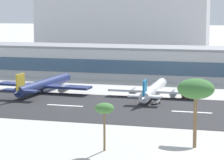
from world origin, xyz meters
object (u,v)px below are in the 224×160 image
(airliner_gold_tail_gate_0, at_px, (42,85))
(airliner_blue_tail_gate_1, at_px, (153,90))
(palm_tree_1, at_px, (196,90))
(palm_tree_3, at_px, (104,109))
(service_baggage_tug_0, at_px, (156,101))
(terminal_building, at_px, (127,62))
(service_box_truck_1, at_px, (191,93))
(distant_hotel_block, at_px, (122,22))

(airliner_gold_tail_gate_0, height_order, airliner_blue_tail_gate_1, airliner_gold_tail_gate_0)
(palm_tree_1, height_order, palm_tree_3, palm_tree_1)
(service_baggage_tug_0, bearing_deg, terminal_building, 36.97)
(service_box_truck_1, bearing_deg, airliner_blue_tail_gate_1, 29.58)
(distant_hotel_block, relative_size, airliner_gold_tail_gate_0, 2.47)
(airliner_blue_tail_gate_1, bearing_deg, palm_tree_1, -162.71)
(terminal_building, height_order, service_baggage_tug_0, terminal_building)
(terminal_building, relative_size, palm_tree_1, 9.55)
(distant_hotel_block, distance_m, airliner_gold_tail_gate_0, 140.57)
(distant_hotel_block, height_order, airliner_gold_tail_gate_0, distant_hotel_block)
(airliner_blue_tail_gate_1, height_order, service_box_truck_1, airliner_blue_tail_gate_1)
(terminal_building, bearing_deg, airliner_gold_tail_gate_0, -112.50)
(airliner_gold_tail_gate_0, bearing_deg, service_box_truck_1, -81.53)
(palm_tree_3, bearing_deg, terminal_building, 100.70)
(palm_tree_3, bearing_deg, distant_hotel_block, 102.69)
(airliner_gold_tail_gate_0, bearing_deg, palm_tree_1, -133.02)
(service_baggage_tug_0, distance_m, service_box_truck_1, 17.03)
(service_baggage_tug_0, bearing_deg, service_box_truck_1, -19.08)
(airliner_gold_tail_gate_0, distance_m, palm_tree_1, 93.09)
(service_baggage_tug_0, height_order, palm_tree_1, palm_tree_1)
(airliner_blue_tail_gate_1, relative_size, palm_tree_3, 3.67)
(airliner_blue_tail_gate_1, bearing_deg, service_box_truck_1, -76.35)
(service_baggage_tug_0, xyz_separation_m, service_box_truck_1, (9.65, 14.01, 0.74))
(service_baggage_tug_0, relative_size, palm_tree_3, 0.33)
(airliner_gold_tail_gate_0, relative_size, palm_tree_3, 4.05)
(service_baggage_tug_0, bearing_deg, palm_tree_3, -166.16)
(distant_hotel_block, relative_size, service_baggage_tug_0, 30.16)
(airliner_gold_tail_gate_0, distance_m, service_box_truck_1, 53.45)
(distant_hotel_block, distance_m, service_box_truck_1, 149.02)
(palm_tree_1, bearing_deg, terminal_building, 109.49)
(airliner_gold_tail_gate_0, bearing_deg, distant_hotel_block, 6.73)
(terminal_building, relative_size, distant_hotel_block, 1.53)
(distant_hotel_block, xyz_separation_m, service_box_truck_1, (57.64, -136.02, -19.55))
(terminal_building, xyz_separation_m, distant_hotel_block, (-24.54, 90.43, 14.44))
(terminal_building, relative_size, airliner_gold_tail_gate_0, 3.77)
(airliner_gold_tail_gate_0, relative_size, service_box_truck_1, 6.68)
(airliner_blue_tail_gate_1, distance_m, palm_tree_3, 67.29)
(airliner_blue_tail_gate_1, relative_size, palm_tree_1, 2.30)
(palm_tree_1, bearing_deg, service_box_truck_1, 96.72)
(service_baggage_tug_0, distance_m, palm_tree_1, 62.14)
(service_box_truck_1, relative_size, palm_tree_1, 0.38)
(airliner_blue_tail_gate_1, height_order, palm_tree_3, palm_tree_3)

